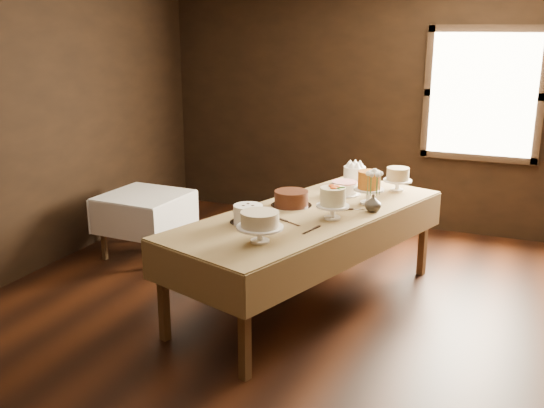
{
  "coord_description": "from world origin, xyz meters",
  "views": [
    {
      "loc": [
        1.89,
        -4.2,
        2.33
      ],
      "look_at": [
        0.0,
        0.2,
        0.95
      ],
      "focal_mm": 41.25,
      "sensor_mm": 36.0,
      "label": 1
    }
  ],
  "objects_px": {
    "cake_lattice": "(344,189)",
    "cake_server_e": "(255,210)",
    "cake_server_a": "(293,224)",
    "cake_chocolate": "(291,199)",
    "cake_server_d": "(362,209)",
    "side_table": "(144,201)",
    "flower_vase": "(373,203)",
    "cake_server_b": "(308,232)",
    "display_table": "(309,219)",
    "cake_server_c": "(328,204)",
    "cake_speckled": "(398,180)",
    "cake_meringue": "(355,175)",
    "cake_swirl": "(248,215)",
    "cake_flowers": "(333,205)",
    "cake_caramel": "(369,189)",
    "cake_cream": "(260,228)"
  },
  "relations": [
    {
      "from": "cake_lattice",
      "to": "cake_server_e",
      "type": "distance_m",
      "value": 0.96
    },
    {
      "from": "cake_server_a",
      "to": "cake_server_e",
      "type": "distance_m",
      "value": 0.49
    },
    {
      "from": "cake_chocolate",
      "to": "cake_server_d",
      "type": "height_order",
      "value": "cake_chocolate"
    },
    {
      "from": "side_table",
      "to": "cake_lattice",
      "type": "xyz_separation_m",
      "value": [
        2.07,
        0.21,
        0.29
      ]
    },
    {
      "from": "cake_server_a",
      "to": "cake_server_e",
      "type": "bearing_deg",
      "value": 178.96
    },
    {
      "from": "flower_vase",
      "to": "cake_server_b",
      "type": "bearing_deg",
      "value": -113.29
    },
    {
      "from": "display_table",
      "to": "cake_chocolate",
      "type": "xyz_separation_m",
      "value": [
        -0.2,
        0.1,
        0.13
      ]
    },
    {
      "from": "cake_server_d",
      "to": "flower_vase",
      "type": "distance_m",
      "value": 0.12
    },
    {
      "from": "cake_server_a",
      "to": "cake_server_c",
      "type": "xyz_separation_m",
      "value": [
        0.07,
        0.64,
        0.0
      ]
    },
    {
      "from": "cake_speckled",
      "to": "flower_vase",
      "type": "height_order",
      "value": "cake_speckled"
    },
    {
      "from": "cake_meringue",
      "to": "cake_chocolate",
      "type": "relative_size",
      "value": 0.74
    },
    {
      "from": "cake_server_a",
      "to": "cake_swirl",
      "type": "bearing_deg",
      "value": -135.05
    },
    {
      "from": "cake_speckled",
      "to": "cake_server_e",
      "type": "height_order",
      "value": "cake_speckled"
    },
    {
      "from": "cake_server_b",
      "to": "cake_lattice",
      "type": "bearing_deg",
      "value": -164.08
    },
    {
      "from": "cake_lattice",
      "to": "cake_flowers",
      "type": "xyz_separation_m",
      "value": [
        0.13,
        -0.77,
        0.07
      ]
    },
    {
      "from": "display_table",
      "to": "flower_vase",
      "type": "bearing_deg",
      "value": 25.21
    },
    {
      "from": "side_table",
      "to": "cake_speckled",
      "type": "xyz_separation_m",
      "value": [
        2.49,
        0.52,
        0.35
      ]
    },
    {
      "from": "cake_speckled",
      "to": "cake_lattice",
      "type": "xyz_separation_m",
      "value": [
        -0.42,
        -0.31,
        -0.05
      ]
    },
    {
      "from": "cake_server_b",
      "to": "cake_server_d",
      "type": "distance_m",
      "value": 0.77
    },
    {
      "from": "cake_speckled",
      "to": "cake_flowers",
      "type": "xyz_separation_m",
      "value": [
        -0.29,
        -1.08,
        0.02
      ]
    },
    {
      "from": "cake_server_c",
      "to": "cake_chocolate",
      "type": "bearing_deg",
      "value": 119.82
    },
    {
      "from": "side_table",
      "to": "cake_speckled",
      "type": "bearing_deg",
      "value": 11.78
    },
    {
      "from": "side_table",
      "to": "cake_chocolate",
      "type": "bearing_deg",
      "value": -11.38
    },
    {
      "from": "cake_meringue",
      "to": "cake_server_a",
      "type": "relative_size",
      "value": 1.22
    },
    {
      "from": "cake_server_a",
      "to": "side_table",
      "type": "bearing_deg",
      "value": -176.12
    },
    {
      "from": "cake_flowers",
      "to": "cake_server_e",
      "type": "relative_size",
      "value": 1.16
    },
    {
      "from": "side_table",
      "to": "flower_vase",
      "type": "height_order",
      "value": "flower_vase"
    },
    {
      "from": "cake_speckled",
      "to": "cake_chocolate",
      "type": "relative_size",
      "value": 0.7
    },
    {
      "from": "display_table",
      "to": "flower_vase",
      "type": "height_order",
      "value": "flower_vase"
    },
    {
      "from": "cake_lattice",
      "to": "cake_swirl",
      "type": "distance_m",
      "value": 1.22
    },
    {
      "from": "cake_caramel",
      "to": "cake_swirl",
      "type": "bearing_deg",
      "value": -128.19
    },
    {
      "from": "cake_lattice",
      "to": "cake_caramel",
      "type": "relative_size",
      "value": 0.99
    },
    {
      "from": "cake_chocolate",
      "to": "cake_server_e",
      "type": "distance_m",
      "value": 0.34
    },
    {
      "from": "cake_server_a",
      "to": "cake_cream",
      "type": "bearing_deg",
      "value": -71.58
    },
    {
      "from": "cake_chocolate",
      "to": "flower_vase",
      "type": "distance_m",
      "value": 0.69
    },
    {
      "from": "cake_server_d",
      "to": "cake_server_e",
      "type": "relative_size",
      "value": 1.0
    },
    {
      "from": "cake_meringue",
      "to": "cake_caramel",
      "type": "relative_size",
      "value": 0.97
    },
    {
      "from": "cake_lattice",
      "to": "cake_cream",
      "type": "bearing_deg",
      "value": -96.57
    },
    {
      "from": "cake_caramel",
      "to": "cake_lattice",
      "type": "bearing_deg",
      "value": 143.0
    },
    {
      "from": "side_table",
      "to": "display_table",
      "type": "bearing_deg",
      "value": -13.01
    },
    {
      "from": "cake_lattice",
      "to": "cake_server_b",
      "type": "bearing_deg",
      "value": -86.65
    },
    {
      "from": "cake_server_e",
      "to": "cake_server_c",
      "type": "bearing_deg",
      "value": 83.18
    },
    {
      "from": "cake_chocolate",
      "to": "cake_server_d",
      "type": "xyz_separation_m",
      "value": [
        0.58,
        0.15,
        -0.06
      ]
    },
    {
      "from": "cake_speckled",
      "to": "cake_caramel",
      "type": "relative_size",
      "value": 0.91
    },
    {
      "from": "display_table",
      "to": "cake_speckled",
      "type": "xyz_separation_m",
      "value": [
        0.52,
        0.97,
        0.16
      ]
    },
    {
      "from": "side_table",
      "to": "cake_lattice",
      "type": "relative_size",
      "value": 2.72
    },
    {
      "from": "cake_lattice",
      "to": "cake_server_a",
      "type": "height_order",
      "value": "cake_lattice"
    },
    {
      "from": "cake_server_a",
      "to": "cake_flowers",
      "type": "bearing_deg",
      "value": 73.39
    },
    {
      "from": "cake_meringue",
      "to": "cake_cream",
      "type": "distance_m",
      "value": 1.96
    },
    {
      "from": "cake_lattice",
      "to": "cake_cream",
      "type": "distance_m",
      "value": 1.51
    }
  ]
}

